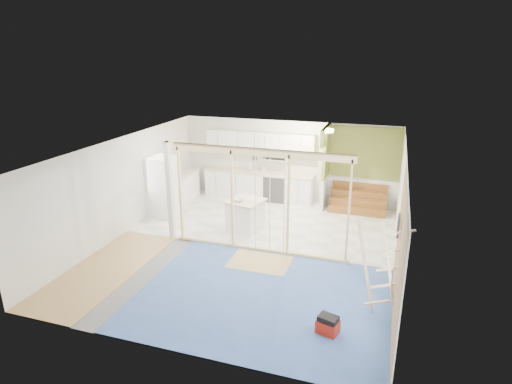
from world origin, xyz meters
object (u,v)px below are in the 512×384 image
(island, at_px, (245,215))
(toolbox, at_px, (328,325))
(fridge, at_px, (163,187))
(ladder, at_px, (380,268))

(island, height_order, toolbox, island)
(fridge, xyz_separation_m, toolbox, (5.52, -4.12, -0.74))
(fridge, relative_size, toolbox, 4.20)
(fridge, bearing_deg, island, -3.06)
(island, distance_m, toolbox, 4.79)
(fridge, relative_size, island, 1.68)
(toolbox, relative_size, ladder, 0.23)
(fridge, height_order, island, fridge)
(island, relative_size, ladder, 0.56)
(ladder, bearing_deg, toolbox, -146.50)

